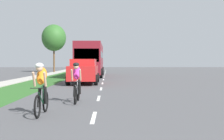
# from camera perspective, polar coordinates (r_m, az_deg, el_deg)

# --- Properties ---
(ground_plane) EXTENTS (120.00, 120.00, 0.00)m
(ground_plane) POSITION_cam_1_polar(r_m,az_deg,el_deg) (21.53, -1.89, -2.60)
(ground_plane) COLOR #4C4C4F
(grass_verge) EXTENTS (2.91, 70.00, 0.01)m
(grass_verge) POSITION_cam_1_polar(r_m,az_deg,el_deg) (22.16, -14.45, -2.53)
(grass_verge) COLOR #2D6026
(grass_verge) RESTS_ON ground_plane
(sidewalk_concrete) EXTENTS (1.70, 70.00, 0.10)m
(sidewalk_concrete) POSITION_cam_1_polar(r_m,az_deg,el_deg) (22.81, -20.09, -2.45)
(sidewalk_concrete) COLOR #B2ADA3
(sidewalk_concrete) RESTS_ON ground_plane
(lane_markings_center) EXTENTS (0.12, 53.49, 0.01)m
(lane_markings_center) POSITION_cam_1_polar(r_m,az_deg,el_deg) (25.52, -1.72, -1.92)
(lane_markings_center) COLOR white
(lane_markings_center) RESTS_ON ground_plane
(cyclist_lead) EXTENTS (0.42, 1.72, 1.58)m
(cyclist_lead) POSITION_cam_1_polar(r_m,az_deg,el_deg) (8.86, -13.90, -3.57)
(cyclist_lead) COLOR black
(cyclist_lead) RESTS_ON ground_plane
(cyclist_trailing) EXTENTS (0.42, 1.72, 1.58)m
(cyclist_trailing) POSITION_cam_1_polar(r_m,az_deg,el_deg) (11.29, -7.03, -2.40)
(cyclist_trailing) COLOR black
(cyclist_trailing) RESTS_ON ground_plane
(suv_red) EXTENTS (2.15, 4.70, 1.79)m
(suv_red) POSITION_cam_1_polar(r_m,az_deg,el_deg) (20.96, -5.66, -0.13)
(suv_red) COLOR red
(suv_red) RESTS_ON ground_plane
(bus_maroon) EXTENTS (2.78, 11.60, 3.48)m
(bus_maroon) POSITION_cam_1_polar(r_m,az_deg,el_deg) (31.45, -4.30, 2.36)
(bus_maroon) COLOR maroon
(bus_maroon) RESTS_ON ground_plane
(pickup_dark_green) EXTENTS (2.22, 5.10, 1.64)m
(pickup_dark_green) POSITION_cam_1_polar(r_m,az_deg,el_deg) (48.39, -3.25, 0.77)
(pickup_dark_green) COLOR #194C2D
(pickup_dark_green) RESTS_ON ground_plane
(street_tree_far) EXTENTS (3.60, 3.60, 7.14)m
(street_tree_far) POSITION_cam_1_polar(r_m,az_deg,el_deg) (43.76, -11.51, 6.30)
(street_tree_far) COLOR brown
(street_tree_far) RESTS_ON ground_plane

